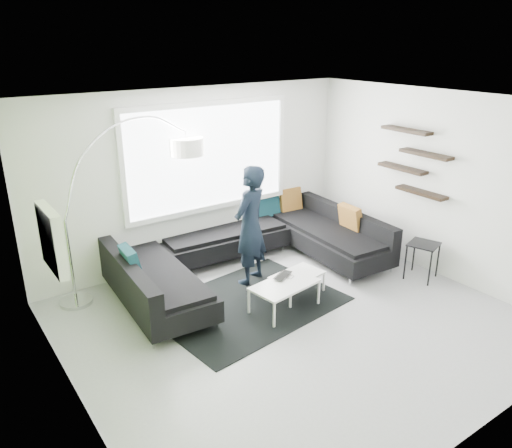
{
  "coord_description": "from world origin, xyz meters",
  "views": [
    {
      "loc": [
        -3.67,
        -4.34,
        3.5
      ],
      "look_at": [
        0.02,
        0.9,
        1.08
      ],
      "focal_mm": 35.0,
      "sensor_mm": 36.0,
      "label": 1
    }
  ],
  "objects_px": {
    "coffee_table": "(291,289)",
    "arc_lamp": "(65,221)",
    "person": "(250,226)",
    "sectional_sofa": "(247,251)",
    "laptop": "(286,277)",
    "side_table": "(422,261)"
  },
  "relations": [
    {
      "from": "person",
      "to": "laptop",
      "type": "height_order",
      "value": "person"
    },
    {
      "from": "person",
      "to": "sectional_sofa",
      "type": "bearing_deg",
      "value": -136.89
    },
    {
      "from": "sectional_sofa",
      "to": "coffee_table",
      "type": "bearing_deg",
      "value": -85.98
    },
    {
      "from": "side_table",
      "to": "laptop",
      "type": "bearing_deg",
      "value": 164.61
    },
    {
      "from": "coffee_table",
      "to": "side_table",
      "type": "xyz_separation_m",
      "value": [
        2.1,
        -0.57,
        0.09
      ]
    },
    {
      "from": "arc_lamp",
      "to": "person",
      "type": "relative_size",
      "value": 1.37
    },
    {
      "from": "sectional_sofa",
      "to": "laptop",
      "type": "bearing_deg",
      "value": -90.03
    },
    {
      "from": "sectional_sofa",
      "to": "laptop",
      "type": "xyz_separation_m",
      "value": [
        -0.07,
        -1.06,
        0.01
      ]
    },
    {
      "from": "sectional_sofa",
      "to": "person",
      "type": "height_order",
      "value": "person"
    },
    {
      "from": "laptop",
      "to": "sectional_sofa",
      "type": "bearing_deg",
      "value": 60.72
    },
    {
      "from": "sectional_sofa",
      "to": "side_table",
      "type": "bearing_deg",
      "value": -34.55
    },
    {
      "from": "sectional_sofa",
      "to": "person",
      "type": "relative_size",
      "value": 2.33
    },
    {
      "from": "sectional_sofa",
      "to": "person",
      "type": "distance_m",
      "value": 0.57
    },
    {
      "from": "laptop",
      "to": "coffee_table",
      "type": "bearing_deg",
      "value": -47.99
    },
    {
      "from": "arc_lamp",
      "to": "laptop",
      "type": "height_order",
      "value": "arc_lamp"
    },
    {
      "from": "side_table",
      "to": "person",
      "type": "relative_size",
      "value": 0.32
    },
    {
      "from": "coffee_table",
      "to": "person",
      "type": "height_order",
      "value": "person"
    },
    {
      "from": "sectional_sofa",
      "to": "arc_lamp",
      "type": "xyz_separation_m",
      "value": [
        -2.47,
        0.61,
        0.85
      ]
    },
    {
      "from": "coffee_table",
      "to": "arc_lamp",
      "type": "height_order",
      "value": "arc_lamp"
    },
    {
      "from": "coffee_table",
      "to": "laptop",
      "type": "bearing_deg",
      "value": 149.56
    },
    {
      "from": "sectional_sofa",
      "to": "side_table",
      "type": "relative_size",
      "value": 7.34
    },
    {
      "from": "person",
      "to": "arc_lamp",
      "type": "bearing_deg",
      "value": -44.47
    }
  ]
}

